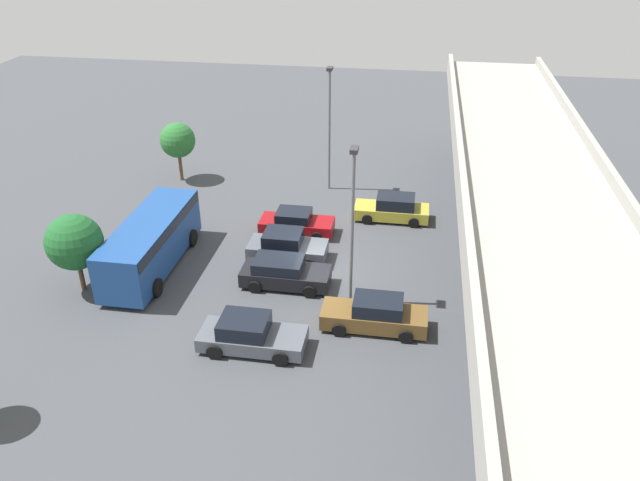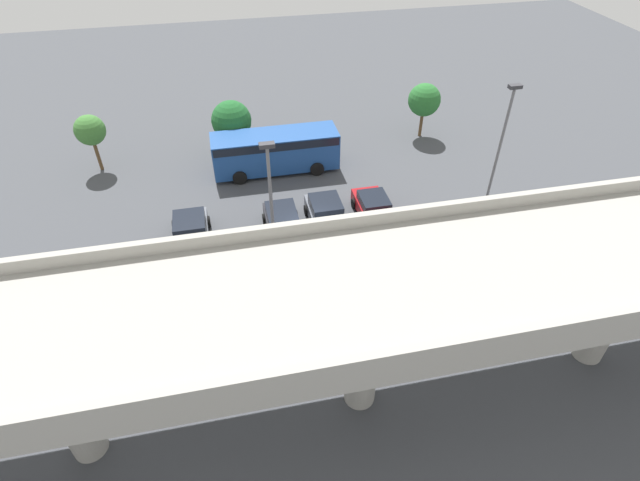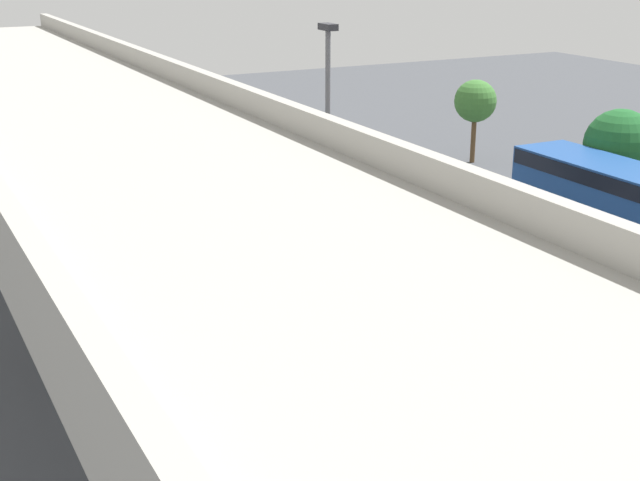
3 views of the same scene
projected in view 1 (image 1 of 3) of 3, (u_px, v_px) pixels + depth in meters
name	position (u px, v px, depth m)	size (l,w,h in m)	color
ground_plane	(319.00, 273.00, 33.50)	(92.76, 92.76, 0.00)	#424449
highway_overpass	(528.00, 187.00, 29.33)	(44.58, 6.80, 7.22)	#9E9B93
parked_car_0	(393.00, 209.00, 38.76)	(2.05, 4.59, 1.60)	gold
parked_car_1	(296.00, 223.00, 37.16)	(2.06, 4.37, 1.46)	maroon
parked_car_2	(286.00, 246.00, 34.50)	(2.20, 4.34, 1.64)	#515660
parked_car_3	(284.00, 273.00, 32.12)	(2.14, 4.56, 1.52)	black
parked_car_4	(375.00, 315.00, 28.85)	(1.99, 4.89, 1.62)	brown
parked_car_5	(250.00, 335.00, 27.58)	(2.21, 4.72, 1.56)	#515660
shuttle_bus	(151.00, 240.00, 33.26)	(8.61, 2.83, 2.80)	#1E478C
lamp_post_near_aisle	(329.00, 120.00, 40.98)	(0.70, 0.35, 8.34)	slate
lamp_post_mid_lot	(352.00, 216.00, 28.90)	(0.70, 0.35, 8.09)	slate
tree_front_left	(178.00, 140.00, 43.22)	(2.44, 2.44, 4.19)	brown
tree_front_centre	(74.00, 242.00, 30.79)	(2.83, 2.83, 4.18)	brown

